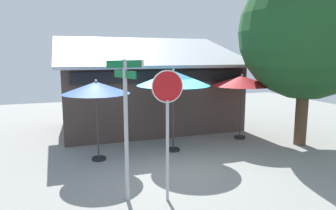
{
  "coord_description": "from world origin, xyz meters",
  "views": [
    {
      "loc": [
        -3.2,
        -8.45,
        3.28
      ],
      "look_at": [
        0.14,
        1.2,
        1.6
      ],
      "focal_mm": 32.76,
      "sensor_mm": 36.0,
      "label": 1
    }
  ],
  "objects": [
    {
      "name": "patio_umbrella_teal_center",
      "position": [
        0.31,
        1.13,
        2.5
      ],
      "size": [
        2.47,
        2.47,
        2.82
      ],
      "color": "black",
      "rests_on": "ground"
    },
    {
      "name": "patio_umbrella_royal_blue_left",
      "position": [
        -2.23,
        1.02,
        2.27
      ],
      "size": [
        2.05,
        2.05,
        2.54
      ],
      "color": "black",
      "rests_on": "ground"
    },
    {
      "name": "ground_plane",
      "position": [
        0.0,
        0.0,
        -0.05
      ],
      "size": [
        28.0,
        28.0,
        0.1
      ],
      "primitive_type": "cube",
      "color": "gray"
    },
    {
      "name": "stop_sign",
      "position": [
        -1.06,
        -2.25,
        2.03
      ],
      "size": [
        0.71,
        0.07,
        2.96
      ],
      "color": "#A8AAB2",
      "rests_on": "ground"
    },
    {
      "name": "patio_umbrella_crimson_right",
      "position": [
        3.36,
        1.77,
        2.27
      ],
      "size": [
        2.41,
        2.41,
        2.54
      ],
      "color": "black",
      "rests_on": "ground"
    },
    {
      "name": "street_sign_post",
      "position": [
        -1.92,
        -1.94,
        1.94
      ],
      "size": [
        0.87,
        0.82,
        3.19
      ],
      "color": "#A8AAB2",
      "rests_on": "ground"
    },
    {
      "name": "shade_tree",
      "position": [
        5.31,
        0.17,
        3.94
      ],
      "size": [
        5.31,
        4.74,
        6.43
      ],
      "color": "brown",
      "rests_on": "ground"
    },
    {
      "name": "cafe_building",
      "position": [
        0.47,
        4.88,
        1.51
      ],
      "size": [
        7.94,
        4.91,
        4.14
      ],
      "color": "#473833",
      "rests_on": "ground"
    }
  ]
}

